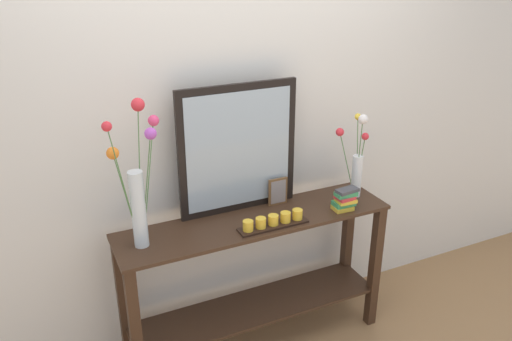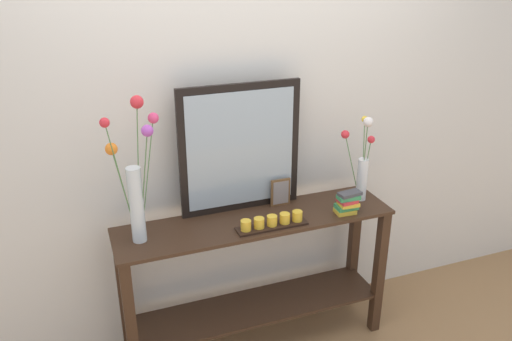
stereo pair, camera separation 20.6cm
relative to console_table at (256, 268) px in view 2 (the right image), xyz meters
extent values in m
cube|color=silver|center=(0.00, 0.31, 0.82)|extent=(6.40, 0.08, 2.70)
cube|color=#382316|center=(0.00, 0.00, 0.31)|extent=(1.55, 0.38, 0.02)
cube|color=#382316|center=(0.00, 0.00, -0.27)|extent=(1.49, 0.34, 0.02)
cube|color=#382316|center=(-0.74, -0.15, -0.11)|extent=(0.06, 0.06, 0.83)
cube|color=#382316|center=(0.74, -0.15, -0.11)|extent=(0.06, 0.06, 0.83)
cube|color=#382316|center=(-0.74, 0.15, -0.11)|extent=(0.06, 0.06, 0.83)
cube|color=#382316|center=(0.74, 0.15, -0.11)|extent=(0.06, 0.06, 0.83)
cube|color=black|center=(-0.03, 0.16, 0.69)|extent=(0.69, 0.03, 0.73)
cube|color=#9EADB7|center=(-0.03, 0.14, 0.69)|extent=(0.61, 0.00, 0.65)
cylinder|color=silver|center=(-0.63, 0.00, 0.52)|extent=(0.07, 0.07, 0.40)
cylinder|color=#4C753D|center=(-0.68, 0.02, 0.58)|extent=(0.08, 0.03, 0.48)
sphere|color=orange|center=(-0.72, 0.03, 0.82)|extent=(0.06, 0.06, 0.06)
cylinder|color=#4C753D|center=(-0.61, 0.03, 0.69)|extent=(0.06, 0.05, 0.69)
sphere|color=red|center=(-0.58, 0.06, 1.03)|extent=(0.06, 0.06, 0.06)
cylinder|color=#4C753D|center=(-0.69, -0.01, 0.65)|extent=(0.10, 0.01, 0.63)
sphere|color=red|center=(-0.74, -0.01, 0.97)|extent=(0.05, 0.05, 0.05)
cylinder|color=#4C753D|center=(-0.56, 0.04, 0.64)|extent=(0.13, 0.12, 0.59)
sphere|color=#EA4275|center=(-0.50, 0.10, 0.93)|extent=(0.05, 0.05, 0.05)
cylinder|color=#4C753D|center=(-0.59, -0.02, 0.63)|extent=(0.07, 0.08, 0.58)
sphere|color=#B24CB7|center=(-0.56, -0.06, 0.92)|extent=(0.06, 0.06, 0.06)
cylinder|color=silver|center=(0.67, 0.02, 0.45)|extent=(0.06, 0.06, 0.26)
cylinder|color=#4C753D|center=(0.69, 0.06, 0.56)|extent=(0.03, 0.09, 0.45)
sphere|color=yellow|center=(0.71, 0.10, 0.79)|extent=(0.04, 0.04, 0.04)
cylinder|color=#4C753D|center=(0.66, 0.00, 0.58)|extent=(0.04, 0.06, 0.48)
sphere|color=silver|center=(0.65, -0.03, 0.82)|extent=(0.06, 0.06, 0.06)
cylinder|color=#4C753D|center=(0.62, 0.05, 0.53)|extent=(0.09, 0.07, 0.38)
sphere|color=red|center=(0.58, 0.08, 0.72)|extent=(0.05, 0.05, 0.05)
cylinder|color=#4C753D|center=(0.69, 0.01, 0.52)|extent=(0.04, 0.01, 0.35)
sphere|color=red|center=(0.70, 0.01, 0.70)|extent=(0.04, 0.04, 0.04)
cube|color=black|center=(0.05, -0.11, 0.33)|extent=(0.39, 0.09, 0.01)
cylinder|color=gold|center=(-0.10, -0.11, 0.36)|extent=(0.06, 0.06, 0.05)
cylinder|color=gold|center=(-0.02, -0.11, 0.36)|extent=(0.06, 0.06, 0.05)
cylinder|color=gold|center=(0.05, -0.11, 0.36)|extent=(0.06, 0.06, 0.05)
cylinder|color=gold|center=(0.12, -0.11, 0.36)|extent=(0.06, 0.06, 0.05)
cylinder|color=gold|center=(0.20, -0.11, 0.36)|extent=(0.06, 0.06, 0.05)
cube|color=brown|center=(0.19, 0.11, 0.40)|extent=(0.12, 0.01, 0.16)
cube|color=gray|center=(0.19, 0.11, 0.40)|extent=(0.09, 0.00, 0.14)
cube|color=gold|center=(0.50, -0.11, 0.33)|extent=(0.12, 0.09, 0.02)
cube|color=#388E56|center=(0.51, -0.10, 0.36)|extent=(0.12, 0.08, 0.03)
cube|color=gold|center=(0.51, -0.12, 0.38)|extent=(0.11, 0.09, 0.02)
cube|color=#C63338|center=(0.50, -0.11, 0.40)|extent=(0.11, 0.09, 0.02)
cube|color=#388E56|center=(0.51, -0.12, 0.42)|extent=(0.12, 0.07, 0.02)
cube|color=#424247|center=(0.51, -0.12, 0.44)|extent=(0.14, 0.08, 0.02)
camera|label=1|loc=(-1.08, -2.27, 1.69)|focal=36.30mm
camera|label=2|loc=(-0.89, -2.35, 1.69)|focal=36.30mm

